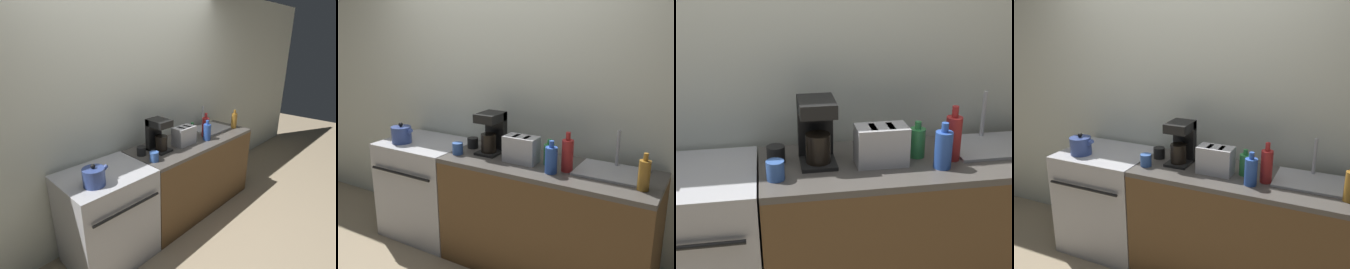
# 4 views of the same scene
# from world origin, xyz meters

# --- Properties ---
(wall_back) EXTENTS (8.00, 0.05, 2.60)m
(wall_back) POSITION_xyz_m (0.00, 0.67, 1.30)
(wall_back) COLOR silver
(wall_back) RESTS_ON ground_plane
(stove) EXTENTS (0.76, 0.65, 0.89)m
(stove) POSITION_xyz_m (-0.63, 0.31, 0.46)
(stove) COLOR #B7B7BC
(stove) RESTS_ON ground_plane
(counter_block) EXTENTS (1.64, 0.60, 0.89)m
(counter_block) POSITION_xyz_m (0.58, 0.30, 0.45)
(counter_block) COLOR brown
(counter_block) RESTS_ON ground_plane
(toaster) EXTENTS (0.26, 0.15, 0.20)m
(toaster) POSITION_xyz_m (0.38, 0.27, 0.99)
(toaster) COLOR #BCBCC1
(toaster) RESTS_ON counter_block
(coffee_maker) EXTENTS (0.18, 0.23, 0.34)m
(coffee_maker) POSITION_xyz_m (0.06, 0.36, 1.07)
(coffee_maker) COLOR black
(coffee_maker) RESTS_ON counter_block
(sink_tray) EXTENTS (0.48, 0.36, 0.28)m
(sink_tray) POSITION_xyz_m (1.04, 0.39, 0.91)
(sink_tray) COLOR #B7B7BC
(sink_tray) RESTS_ON counter_block
(bottle_blue) EXTENTS (0.09, 0.09, 0.24)m
(bottle_blue) POSITION_xyz_m (0.67, 0.17, 0.99)
(bottle_blue) COLOR #2D56B7
(bottle_blue) RESTS_ON counter_block
(bottle_red) EXTENTS (0.08, 0.08, 0.29)m
(bottle_red) POSITION_xyz_m (0.75, 0.26, 1.01)
(bottle_red) COLOR #B72828
(bottle_red) RESTS_ON counter_block
(bottle_green) EXTENTS (0.08, 0.08, 0.19)m
(bottle_green) POSITION_xyz_m (0.58, 0.33, 0.98)
(bottle_green) COLOR #338C47
(bottle_green) RESTS_ON counter_block
(cup_blue) EXTENTS (0.09, 0.09, 0.09)m
(cup_blue) POSITION_xyz_m (-0.16, 0.18, 0.94)
(cup_blue) COLOR #3860B2
(cup_blue) RESTS_ON counter_block
(cup_black) EXTENTS (0.09, 0.09, 0.09)m
(cup_black) POSITION_xyz_m (-0.15, 0.37, 0.94)
(cup_black) COLOR black
(cup_black) RESTS_ON counter_block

